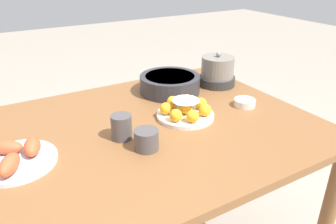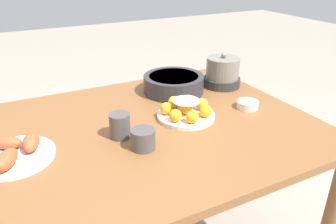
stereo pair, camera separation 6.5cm
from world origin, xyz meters
name	(u,v)px [view 1 (the left image)]	position (x,y,z in m)	size (l,w,h in m)	color
dining_table	(150,149)	(0.00, 0.00, 0.64)	(1.22, 0.95, 0.74)	brown
cake_plate	(185,110)	(0.16, 0.00, 0.77)	(0.23, 0.23, 0.08)	silver
serving_bowl	(170,83)	(0.24, 0.25, 0.79)	(0.28, 0.28, 0.08)	#2D2D33
sauce_bowl	(245,102)	(0.43, -0.04, 0.76)	(0.09, 0.09, 0.03)	silver
seafood_platter	(16,157)	(-0.46, -0.01, 0.76)	(0.25, 0.25, 0.06)	silver
cup_near	(146,140)	(-0.08, -0.14, 0.78)	(0.08, 0.08, 0.07)	#4C4747
cup_far	(122,127)	(-0.12, -0.03, 0.79)	(0.07, 0.07, 0.09)	#4C4747
warming_pot	(217,72)	(0.48, 0.22, 0.81)	(0.18, 0.18, 0.16)	#2D2D2D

